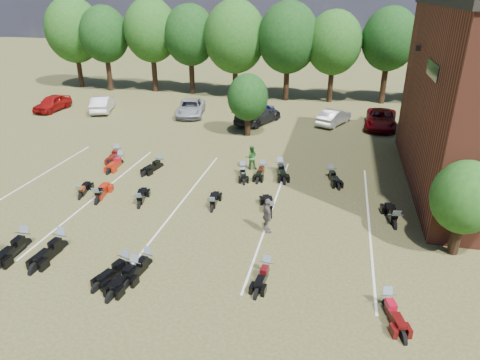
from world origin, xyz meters
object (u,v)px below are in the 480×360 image
(car_0, at_px, (52,103))
(motorcycle_7, at_px, (98,203))
(motorcycle_3, at_px, (125,269))
(person_grey, at_px, (267,216))
(person_green, at_px, (251,157))
(motorcycle_14, at_px, (117,157))
(motorcycle_0, at_px, (26,246))
(car_4, at_px, (258,114))

(car_0, distance_m, motorcycle_7, 22.37)
(motorcycle_3, bearing_deg, person_grey, 55.34)
(person_green, distance_m, motorcycle_7, 9.93)
(car_0, relative_size, motorcycle_3, 2.01)
(person_grey, bearing_deg, car_0, 27.28)
(person_grey, bearing_deg, person_green, -9.04)
(person_grey, relative_size, motorcycle_14, 0.76)
(car_0, distance_m, person_grey, 30.12)
(motorcycle_0, bearing_deg, car_4, 71.49)
(car_0, height_order, motorcycle_3, car_0)
(motorcycle_14, bearing_deg, person_grey, -44.09)
(motorcycle_7, bearing_deg, motorcycle_0, 68.67)
(car_0, height_order, motorcycle_0, car_0)
(person_green, relative_size, motorcycle_3, 0.74)
(person_green, xyz_separation_m, person_grey, (2.39, -7.70, 0.08))
(car_0, distance_m, person_green, 24.10)
(car_4, xyz_separation_m, person_grey, (4.05, -18.70, 0.16))
(motorcycle_7, bearing_deg, car_4, -117.94)
(car_4, bearing_deg, motorcycle_14, -110.41)
(car_4, bearing_deg, car_0, -162.15)
(person_green, bearing_deg, car_4, -98.43)
(car_0, bearing_deg, car_4, 3.96)
(motorcycle_3, bearing_deg, motorcycle_0, -170.55)
(car_4, relative_size, motorcycle_7, 1.78)
(motorcycle_0, height_order, motorcycle_3, motorcycle_0)
(motorcycle_7, bearing_deg, person_green, -147.53)
(person_grey, bearing_deg, motorcycle_0, 83.37)
(motorcycle_3, distance_m, motorcycle_14, 13.83)
(motorcycle_14, bearing_deg, car_0, 128.82)
(car_4, height_order, motorcycle_3, car_4)
(person_green, xyz_separation_m, motorcycle_3, (-2.88, -12.05, -0.80))
(person_green, relative_size, person_grey, 0.91)
(car_0, xyz_separation_m, motorcycle_0, (13.69, -21.65, -0.74))
(car_4, height_order, person_grey, person_grey)
(car_0, relative_size, car_4, 1.02)
(car_0, relative_size, person_green, 2.71)
(person_green, relative_size, motorcycle_0, 0.64)
(car_4, relative_size, motorcycle_14, 1.83)
(person_grey, relative_size, motorcycle_0, 0.70)
(car_0, height_order, person_green, person_green)
(person_grey, relative_size, motorcycle_3, 0.82)
(motorcycle_7, bearing_deg, motorcycle_3, 118.92)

